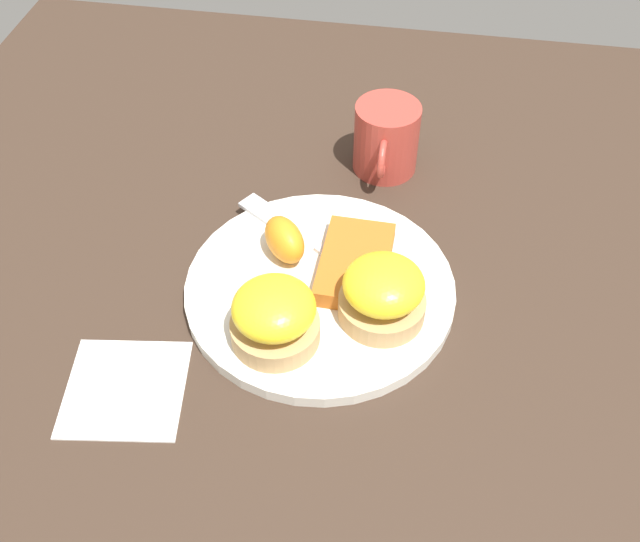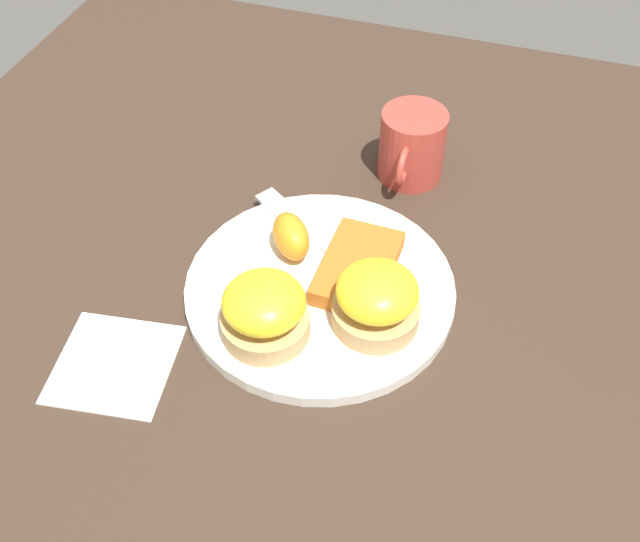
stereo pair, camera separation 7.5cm
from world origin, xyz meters
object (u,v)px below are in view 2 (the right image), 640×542
object	(u,v)px
fork	(318,242)
cup	(412,146)
sandwich_benedict_right	(377,300)
hashbrown_patty	(358,267)
orange_wedge	(291,236)
sandwich_benedict_left	(264,311)

from	to	relation	value
fork	cup	distance (m)	0.17
sandwich_benedict_right	hashbrown_patty	distance (m)	0.07
sandwich_benedict_right	orange_wedge	bearing A→B (deg)	-120.72
sandwich_benedict_left	fork	distance (m)	0.13
sandwich_benedict_right	hashbrown_patty	xyz separation A→B (m)	(-0.05, -0.03, -0.02)
hashbrown_patty	orange_wedge	bearing A→B (deg)	-97.94
sandwich_benedict_right	hashbrown_patty	size ratio (longest dim) A/B	0.75
sandwich_benedict_left	hashbrown_patty	distance (m)	0.12
hashbrown_patty	cup	xyz separation A→B (m)	(-0.19, 0.01, 0.02)
hashbrown_patty	orange_wedge	distance (m)	0.08
fork	sandwich_benedict_left	bearing A→B (deg)	-4.79
fork	cup	bearing A→B (deg)	158.55
hashbrown_patty	cup	size ratio (longest dim) A/B	1.08
sandwich_benedict_left	hashbrown_patty	xyz separation A→B (m)	(-0.10, 0.06, -0.02)
hashbrown_patty	orange_wedge	size ratio (longest dim) A/B	1.90
orange_wedge	fork	distance (m)	0.04
orange_wedge	cup	size ratio (longest dim) A/B	0.57
hashbrown_patty	sandwich_benedict_left	bearing A→B (deg)	-32.18
orange_wedge	hashbrown_patty	bearing A→B (deg)	82.06
hashbrown_patty	fork	distance (m)	0.06
sandwich_benedict_left	cup	xyz separation A→B (m)	(-0.29, 0.07, -0.00)
sandwich_benedict_left	fork	xyz separation A→B (m)	(-0.13, 0.01, -0.03)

